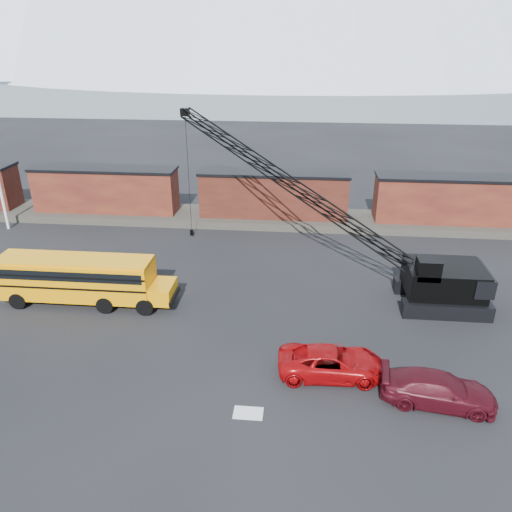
{
  "coord_description": "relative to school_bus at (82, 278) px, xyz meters",
  "views": [
    {
      "loc": [
        2.63,
        -22.25,
        16.39
      ],
      "look_at": [
        -0.23,
        7.39,
        3.0
      ],
      "focal_mm": 35.0,
      "sensor_mm": 36.0,
      "label": 1
    }
  ],
  "objects": [
    {
      "name": "boxcar_west_near",
      "position": [
        -4.56,
        16.54,
        0.97
      ],
      "size": [
        13.7,
        3.1,
        4.17
      ],
      "color": "#451314",
      "rests_on": "gravel_berm"
    },
    {
      "name": "maroon_suv",
      "position": [
        20.92,
        -7.85,
        -1.01
      ],
      "size": [
        5.63,
        2.86,
        1.57
      ],
      "primitive_type": "imported",
      "rotation": [
        0.0,
        0.0,
        1.44
      ],
      "color": "#430C14",
      "rests_on": "ground"
    },
    {
      "name": "crawler_crane",
      "position": [
        13.14,
        7.15,
        4.67
      ],
      "size": [
        22.08,
        12.94,
        11.1
      ],
      "color": "black",
      "rests_on": "ground"
    },
    {
      "name": "red_pickup",
      "position": [
        15.92,
        -6.16,
        -1.02
      ],
      "size": [
        5.66,
        2.78,
        1.55
      ],
      "primitive_type": "imported",
      "rotation": [
        0.0,
        0.0,
        1.61
      ],
      "color": "#A1070A",
      "rests_on": "ground"
    },
    {
      "name": "school_bus",
      "position": [
        0.0,
        0.0,
        0.0
      ],
      "size": [
        11.65,
        2.65,
        3.19
      ],
      "color": "orange",
      "rests_on": "ground"
    },
    {
      "name": "boxcar_mid",
      "position": [
        11.44,
        16.54,
        0.97
      ],
      "size": [
        13.7,
        3.1,
        4.17
      ],
      "color": "#531F17",
      "rests_on": "gravel_berm"
    },
    {
      "name": "boxcar_east_near",
      "position": [
        27.44,
        16.54,
        0.97
      ],
      "size": [
        13.7,
        3.1,
        4.17
      ],
      "color": "#451314",
      "rests_on": "gravel_berm"
    },
    {
      "name": "snow_patch",
      "position": [
        11.94,
        -9.46,
        -1.78
      ],
      "size": [
        1.4,
        0.9,
        0.02
      ],
      "primitive_type": "cube",
      "color": "silver",
      "rests_on": "ground"
    },
    {
      "name": "gravel_berm",
      "position": [
        11.44,
        16.54,
        -1.44
      ],
      "size": [
        120.0,
        5.0,
        0.7
      ],
      "primitive_type": "cube",
      "color": "#434037",
      "rests_on": "ground"
    },
    {
      "name": "ground",
      "position": [
        11.44,
        -5.46,
        -1.79
      ],
      "size": [
        160.0,
        160.0,
        0.0
      ],
      "primitive_type": "plane",
      "color": "black",
      "rests_on": "ground"
    }
  ]
}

